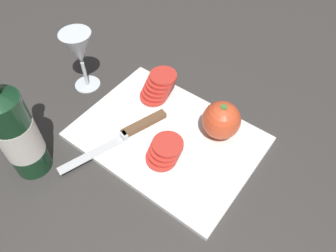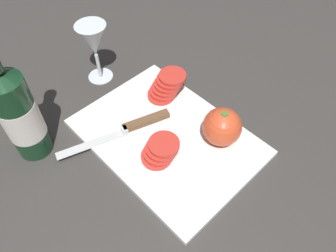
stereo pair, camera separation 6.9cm
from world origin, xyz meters
TOP-DOWN VIEW (x-y plane):
  - ground_plane at (0.00, 0.00)m, footprint 3.00×3.00m
  - cutting_board at (0.06, 0.00)m, footprint 0.39×0.28m
  - wine_bottle at (-0.12, -0.22)m, footprint 0.07×0.07m
  - wine_glass at (-0.21, 0.02)m, footprint 0.07×0.07m
  - whole_tomato at (0.14, 0.08)m, footprint 0.08×0.08m
  - knife at (-0.00, -0.03)m, footprint 0.10×0.26m
  - tomato_slice_stack_near at (0.09, -0.05)m, footprint 0.07×0.08m
  - tomato_slice_stack_far at (-0.04, 0.09)m, footprint 0.07×0.10m

SIDE VIEW (x-z plane):
  - ground_plane at x=0.00m, z-range 0.00..0.00m
  - cutting_board at x=0.06m, z-range 0.00..0.01m
  - knife at x=0.00m, z-range 0.01..0.02m
  - tomato_slice_stack_near at x=0.09m, z-range 0.01..0.05m
  - tomato_slice_stack_far at x=-0.04m, z-range 0.01..0.06m
  - whole_tomato at x=0.14m, z-range 0.01..0.09m
  - wine_glass at x=-0.21m, z-range 0.03..0.18m
  - wine_bottle at x=-0.12m, z-range -0.05..0.27m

